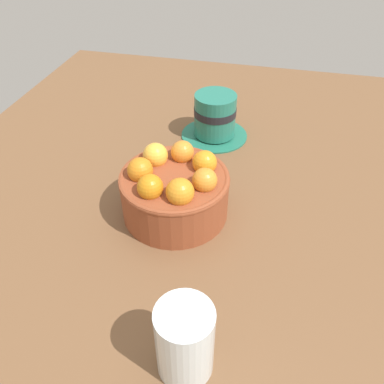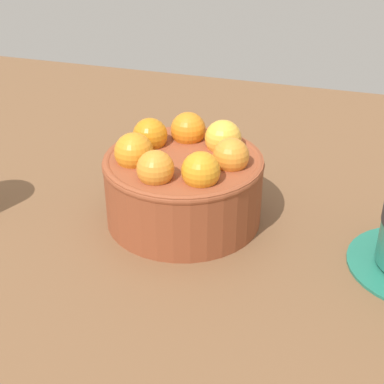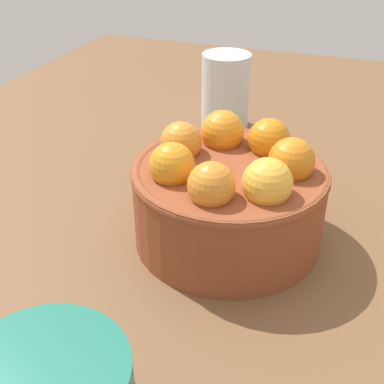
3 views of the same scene
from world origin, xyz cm
name	(u,v)px [view 3 (image 3 of 3)]	position (x,y,z in cm)	size (l,w,h in cm)	color
ground_plane	(226,253)	(0.00, 0.00, -1.81)	(124.15, 92.33, 3.62)	brown
terracotta_bowl	(229,194)	(0.02, -0.02, 4.62)	(16.65, 16.65, 10.19)	brown
water_glass	(225,91)	(23.86, 7.55, 4.82)	(6.19, 6.19, 9.65)	silver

